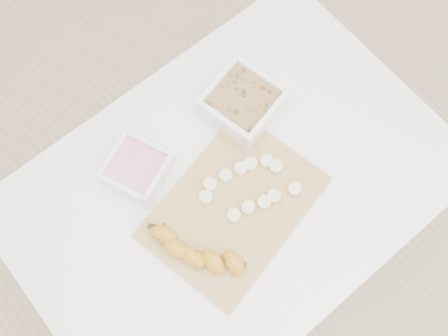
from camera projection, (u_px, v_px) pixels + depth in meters
ground at (229, 243)px, 1.86m from camera, size 3.50×3.50×0.00m
table at (232, 197)px, 1.24m from camera, size 1.00×0.70×0.75m
bowl_yogurt at (137, 168)px, 1.13m from camera, size 0.17×0.17×0.06m
bowl_granola at (242, 103)px, 1.18m from camera, size 0.19×0.19×0.07m
cutting_board at (234, 207)px, 1.13m from camera, size 0.43×0.35×0.01m
banana at (199, 252)px, 1.07m from camera, size 0.12×0.22×0.04m
banana_slices at (249, 185)px, 1.13m from camera, size 0.20×0.16×0.02m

